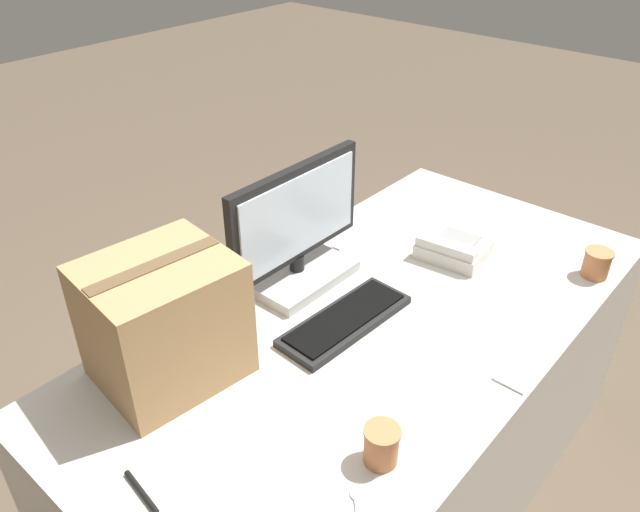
# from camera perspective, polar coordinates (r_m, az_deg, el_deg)

# --- Properties ---
(ground_plane) EXTENTS (12.00, 12.00, 0.00)m
(ground_plane) POSITION_cam_1_polar(r_m,az_deg,el_deg) (2.27, 4.40, -20.13)
(ground_plane) COLOR brown
(office_desk) EXTENTS (1.80, 0.90, 0.73)m
(office_desk) POSITION_cam_1_polar(r_m,az_deg,el_deg) (1.99, 4.84, -13.74)
(office_desk) COLOR beige
(office_desk) RESTS_ON ground_plane
(monitor) EXTENTS (0.50, 0.23, 0.37)m
(monitor) POSITION_cam_1_polar(r_m,az_deg,el_deg) (1.80, -2.14, 1.86)
(monitor) COLOR #B7B7B7
(monitor) RESTS_ON office_desk
(keyboard) EXTENTS (0.41, 0.16, 0.03)m
(keyboard) POSITION_cam_1_polar(r_m,az_deg,el_deg) (1.70, 2.32, -5.88)
(keyboard) COLOR black
(keyboard) RESTS_ON office_desk
(desk_phone) EXTENTS (0.20, 0.22, 0.08)m
(desk_phone) POSITION_cam_1_polar(r_m,az_deg,el_deg) (2.01, 12.04, 0.65)
(desk_phone) COLOR beige
(desk_phone) RESTS_ON office_desk
(paper_cup_left) EXTENTS (0.08, 0.08, 0.09)m
(paper_cup_left) POSITION_cam_1_polar(r_m,az_deg,el_deg) (1.35, 5.63, -16.84)
(paper_cup_left) COLOR #BC7547
(paper_cup_left) RESTS_ON office_desk
(paper_cup_right) EXTENTS (0.08, 0.08, 0.09)m
(paper_cup_right) POSITION_cam_1_polar(r_m,az_deg,el_deg) (2.05, 23.97, -0.63)
(paper_cup_right) COLOR #BC7547
(paper_cup_right) RESTS_ON office_desk
(spoon) EXTENTS (0.12, 0.12, 0.00)m
(spoon) POSITION_cam_1_polar(r_m,az_deg,el_deg) (1.31, 3.42, -22.27)
(spoon) COLOR #B2B2B7
(spoon) RESTS_ON office_desk
(cardboard_box) EXTENTS (0.36, 0.32, 0.32)m
(cardboard_box) POSITION_cam_1_polar(r_m,az_deg,el_deg) (1.51, -14.08, -5.79)
(cardboard_box) COLOR tan
(cardboard_box) RESTS_ON office_desk
(pen_marker) EXTENTS (0.03, 0.12, 0.01)m
(pen_marker) POSITION_cam_1_polar(r_m,az_deg,el_deg) (1.37, -16.03, -20.00)
(pen_marker) COLOR black
(pen_marker) RESTS_ON office_desk
(sticky_note_pad) EXTENTS (0.08, 0.08, 0.01)m
(sticky_note_pad) POSITION_cam_1_polar(r_m,az_deg,el_deg) (1.62, 17.39, -10.55)
(sticky_note_pad) COLOR silver
(sticky_note_pad) RESTS_ON office_desk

